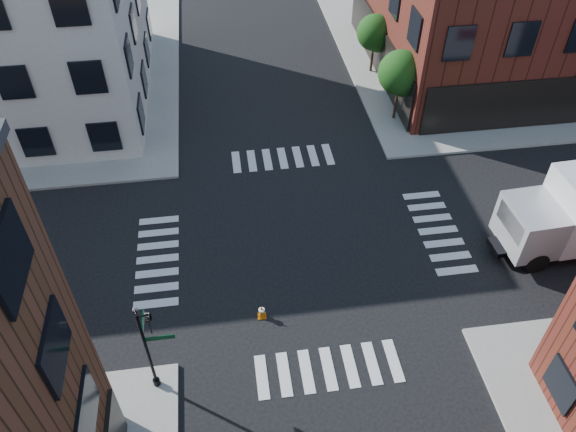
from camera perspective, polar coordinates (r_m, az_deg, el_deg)
The scene contains 6 objects.
ground at distance 27.69m, azimuth 1.36°, elevation -2.90°, with size 120.00×120.00×0.00m, color black.
sidewalk_ne at distance 50.75m, azimuth 22.47°, elevation 17.17°, with size 30.00×30.00×0.15m, color gray.
tree_near at distance 35.11m, azimuth 11.44°, elevation 13.87°, with size 2.69×2.69×4.49m.
tree_far at distance 40.30m, azimuth 8.88°, elevation 17.77°, with size 2.43×2.43×4.07m.
signal_pole at distance 21.32m, azimuth -14.08°, elevation -12.24°, with size 1.29×1.24×4.60m.
traffic_cone at distance 24.65m, azimuth -2.69°, elevation -9.67°, with size 0.38×0.38×0.69m.
Camera 1 is at (-3.31, -18.82, 20.05)m, focal length 35.00 mm.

